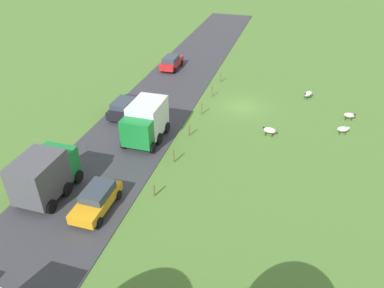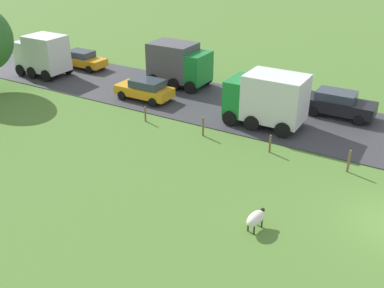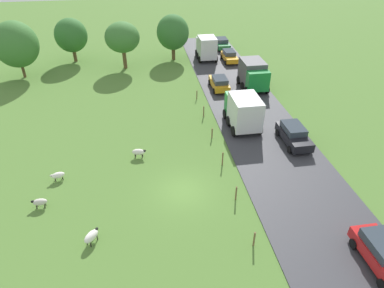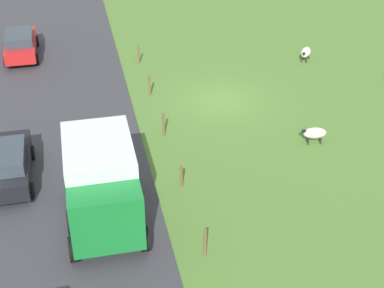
% 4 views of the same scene
% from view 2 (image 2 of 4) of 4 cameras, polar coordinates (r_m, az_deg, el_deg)
% --- Properties ---
extents(sheep_2, '(1.25, 0.70, 0.81)m').
position_cam_2_polar(sheep_2, '(18.78, 8.27, -9.51)').
color(sheep_2, silver).
rests_on(sheep_2, ground_plane).
extents(fence_post_2, '(0.12, 0.12, 1.25)m').
position_cam_2_polar(fence_post_2, '(24.02, 19.69, -2.10)').
color(fence_post_2, brown).
rests_on(fence_post_2, ground_plane).
extents(fence_post_3, '(0.12, 0.12, 1.06)m').
position_cam_2_polar(fence_post_3, '(24.98, 10.09, 0.02)').
color(fence_post_3, brown).
rests_on(fence_post_3, ground_plane).
extents(fence_post_4, '(0.12, 0.12, 1.20)m').
position_cam_2_polar(fence_post_4, '(26.55, 1.45, 2.26)').
color(fence_post_4, brown).
rests_on(fence_post_4, ground_plane).
extents(fence_post_5, '(0.12, 0.12, 1.02)m').
position_cam_2_polar(fence_post_5, '(28.74, -6.08, 3.88)').
color(fence_post_5, brown).
rests_on(fence_post_5, ground_plane).
extents(truck_0, '(2.87, 4.66, 3.29)m').
position_cam_2_polar(truck_0, '(34.96, -1.73, 10.43)').
color(truck_0, '#197F33').
rests_on(truck_0, road_strip).
extents(truck_1, '(2.88, 4.84, 3.35)m').
position_cam_2_polar(truck_1, '(27.92, 9.73, 5.90)').
color(truck_1, '#197F33').
rests_on(truck_1, road_strip).
extents(truck_2, '(2.69, 4.26, 3.40)m').
position_cam_2_polar(truck_2, '(39.44, -18.80, 10.96)').
color(truck_2, white).
rests_on(truck_2, road_strip).
extents(car_0, '(2.03, 4.23, 1.54)m').
position_cam_2_polar(car_0, '(32.26, -6.10, 7.11)').
color(car_0, orange).
rests_on(car_0, road_strip).
extents(car_2, '(2.12, 4.49, 1.67)m').
position_cam_2_polar(car_2, '(30.78, 18.53, 5.00)').
color(car_2, black).
rests_on(car_2, road_strip).
extents(car_3, '(1.93, 4.14, 1.54)m').
position_cam_2_polar(car_3, '(40.77, -13.96, 10.61)').
color(car_3, orange).
rests_on(car_3, road_strip).
extents(car_4, '(2.11, 4.08, 1.56)m').
position_cam_2_polar(car_4, '(45.38, -19.46, 11.49)').
color(car_4, '#237238').
rests_on(car_4, road_strip).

